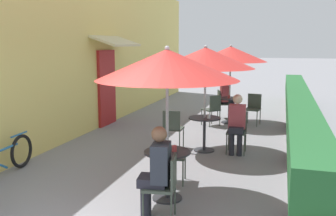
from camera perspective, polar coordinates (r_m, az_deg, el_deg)
The scene contains 22 objects.
cafe_facade_wall at distance 11.16m, azimuth -8.86°, elevation 8.72°, with size 0.98×14.02×4.20m.
planter_hedge at distance 10.23m, azimuth 19.22°, elevation -0.54°, with size 0.60×13.02×1.01m.
patio_table_near at distance 5.54m, azimuth -0.12°, elevation -8.94°, with size 0.68×0.68×0.73m.
patio_umbrella_near at distance 5.26m, azimuth -0.13°, elevation 6.62°, with size 2.03×2.03×2.25m.
cafe_chair_near_left at distance 4.89m, azimuth -0.42°, elevation -11.27°, with size 0.46×0.46×0.87m.
seated_patron_near_left at distance 4.85m, azimuth -1.74°, elevation -9.31°, with size 0.44×0.38×1.25m.
cafe_chair_near_right at distance 6.19m, azimuth 0.11°, elevation -6.71°, with size 0.46×0.46×0.87m.
coffee_cup_near at distance 5.45m, azimuth 0.99°, elevation -6.18°, with size 0.07×0.07×0.09m.
patio_table_mid at distance 8.02m, azimuth 5.57°, elevation -3.09°, with size 0.68×0.68×0.73m.
patio_umbrella_mid at distance 7.82m, azimuth 5.75°, elevation 7.61°, with size 2.03×2.03×2.25m.
cafe_chair_mid_left at distance 8.08m, azimuth 0.71°, elevation -2.78°, with size 0.41×0.41×0.87m.
cafe_chair_mid_right at distance 8.00m, azimuth 10.47°, elevation -3.07°, with size 0.41×0.41×0.87m.
seated_patron_mid_right at distance 7.86m, azimuth 10.44°, elevation -2.03°, with size 0.35×0.41×1.25m.
coffee_cup_mid at distance 7.87m, azimuth 6.25°, elevation -1.26°, with size 0.07×0.07×0.09m.
patio_table_far at distance 10.95m, azimuth 9.32°, elevation 0.30°, with size 0.68×0.68×0.73m.
patio_umbrella_far at distance 10.81m, azimuth 9.54°, elevation 8.11°, with size 2.03×2.03×2.25m.
cafe_chair_far_left at distance 10.84m, azimuth 12.87°, elevation 0.20°, with size 0.47×0.47×0.87m.
cafe_chair_far_right at distance 11.60m, azimuth 8.27°, elevation 0.96°, with size 0.51×0.51×0.87m.
seated_patron_far_right at distance 11.59m, azimuth 8.84°, elevation 1.79°, with size 0.48×0.44×1.25m.
cafe_chair_far_back at distance 10.46m, azimuth 6.82°, elevation 0.03°, with size 0.56×0.56×0.87m.
coffee_cup_far at distance 10.85m, azimuth 9.25°, elevation 1.71°, with size 0.07×0.07×0.09m.
bicycle_leaning at distance 7.04m, azimuth -24.01°, elevation -7.13°, with size 0.17×1.73×0.71m.
Camera 1 is at (2.32, -3.17, 2.27)m, focal length 40.00 mm.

